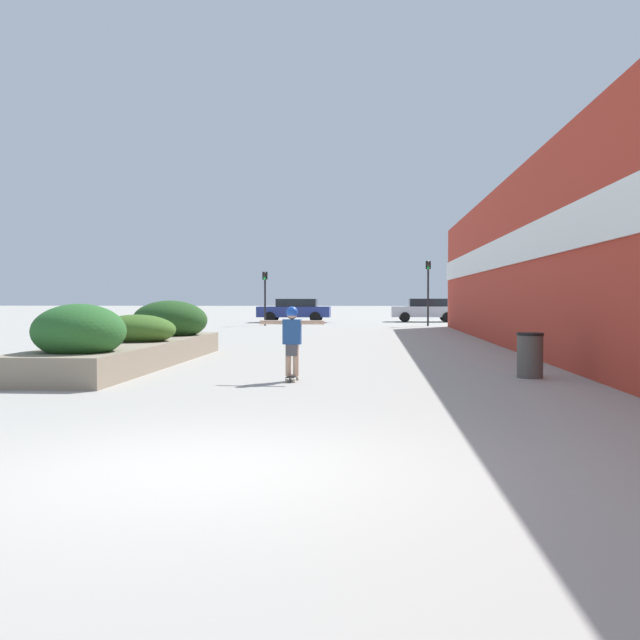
% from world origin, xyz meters
% --- Properties ---
extents(ground_plane, '(300.00, 300.00, 0.00)m').
position_xyz_m(ground_plane, '(0.00, 0.00, 0.00)').
color(ground_plane, '#A3A099').
extents(building_wall_right, '(0.67, 40.72, 5.32)m').
position_xyz_m(building_wall_right, '(6.02, 13.35, 2.66)').
color(building_wall_right, '#B23323').
rests_on(building_wall_right, ground_plane).
extents(planter_box, '(2.05, 9.40, 1.50)m').
position_xyz_m(planter_box, '(-4.00, 10.04, 0.58)').
color(planter_box, gray).
rests_on(planter_box, ground_plane).
extents(skateboard, '(0.21, 0.58, 0.10)m').
position_xyz_m(skateboard, '(0.05, 6.94, 0.07)').
color(skateboard, black).
rests_on(skateboard, ground_plane).
extents(skateboarder, '(1.22, 0.22, 1.31)m').
position_xyz_m(skateboarder, '(0.05, 6.94, 0.89)').
color(skateboarder, tan).
rests_on(skateboarder, skateboard).
extents(trash_bin, '(0.52, 0.52, 0.88)m').
position_xyz_m(trash_bin, '(4.64, 7.86, 0.44)').
color(trash_bin, '#514C47').
rests_on(trash_bin, ground_plane).
extents(car_leftmost, '(4.72, 1.93, 1.55)m').
position_xyz_m(car_leftmost, '(-3.52, 39.96, 0.83)').
color(car_leftmost, navy).
rests_on(car_leftmost, ground_plane).
extents(car_center_left, '(4.49, 2.04, 1.56)m').
position_xyz_m(car_center_left, '(5.14, 42.08, 0.82)').
color(car_center_left, '#BCBCC1').
rests_on(car_center_left, ground_plane).
extents(car_center_right, '(4.27, 1.86, 1.60)m').
position_xyz_m(car_center_right, '(13.41, 37.96, 0.85)').
color(car_center_right, maroon).
rests_on(car_center_right, ground_plane).
extents(traffic_light_left, '(0.28, 0.30, 3.11)m').
position_xyz_m(traffic_light_left, '(-4.64, 34.45, 2.15)').
color(traffic_light_left, black).
rests_on(traffic_light_left, ground_plane).
extents(traffic_light_right, '(0.28, 0.30, 3.70)m').
position_xyz_m(traffic_light_right, '(4.71, 34.55, 2.50)').
color(traffic_light_right, black).
rests_on(traffic_light_right, ground_plane).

